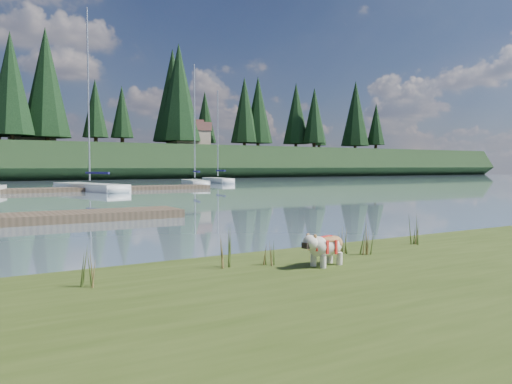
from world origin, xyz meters
TOP-DOWN VIEW (x-y plane):
  - ground at (0.00, 30.00)m, footprint 200.00×200.00m
  - bank at (0.00, -6.00)m, footprint 60.00×9.00m
  - bulldog at (1.76, -3.16)m, footprint 0.89×0.46m
  - dock_far at (2.00, 30.00)m, footprint 26.00×2.20m
  - sailboat_bg_3 at (5.17, 31.11)m, footprint 4.41×9.88m
  - sailboat_bg_4 at (16.39, 35.60)m, footprint 3.41×8.10m
  - sailboat_bg_5 at (22.05, 42.24)m, footprint 2.09×7.43m
  - weed_0 at (0.33, -2.46)m, footprint 0.17×0.14m
  - weed_1 at (1.06, -2.67)m, footprint 0.17×0.14m
  - weed_2 at (3.05, -2.77)m, footprint 0.17×0.14m
  - weed_3 at (-1.81, -2.69)m, footprint 0.17×0.14m
  - weed_4 at (2.70, -2.45)m, footprint 0.17×0.14m
  - weed_5 at (4.65, -2.41)m, footprint 0.17×0.14m
  - mud_lip at (0.00, -1.60)m, footprint 60.00×0.50m
  - conifer_4 at (3.00, 66.00)m, footprint 6.16×6.16m
  - conifer_5 at (15.00, 70.00)m, footprint 3.96×3.96m
  - conifer_6 at (28.00, 68.00)m, footprint 7.04×7.04m
  - conifer_7 at (42.00, 71.00)m, footprint 5.28×5.28m
  - conifer_8 at (55.00, 67.00)m, footprint 4.62×4.62m
  - conifer_9 at (68.00, 70.00)m, footprint 5.94×5.94m
  - house_1 at (6.00, 71.00)m, footprint 6.30×5.30m
  - house_2 at (30.00, 69.00)m, footprint 6.30×5.30m

SIDE VIEW (x-z plane):
  - ground at x=0.00m, z-range 0.00..0.00m
  - mud_lip at x=0.00m, z-range 0.00..0.14m
  - dock_far at x=2.00m, z-range 0.00..0.30m
  - bank at x=0.00m, z-range 0.00..0.35m
  - sailboat_bg_3 at x=5.17m, z-range -6.72..7.37m
  - sailboat_bg_5 at x=22.05m, z-range -4.96..5.60m
  - sailboat_bg_4 at x=16.39m, z-range -5.54..6.19m
  - weed_1 at x=1.06m, z-range 0.32..0.74m
  - weed_4 at x=2.70m, z-range 0.31..0.78m
  - weed_3 at x=-1.81m, z-range 0.30..0.89m
  - weed_5 at x=4.65m, z-range 0.30..0.93m
  - weed_0 at x=0.33m, z-range 0.29..0.98m
  - weed_2 at x=3.05m, z-range 0.29..1.00m
  - bulldog at x=1.76m, z-range 0.42..0.94m
  - house_1 at x=6.00m, z-range 4.99..9.64m
  - house_2 at x=30.00m, z-range 4.99..9.64m
  - conifer_5 at x=15.00m, z-range 5.65..16.00m
  - conifer_8 at x=55.00m, z-range 5.62..17.40m
  - conifer_7 at x=42.00m, z-range 5.59..18.79m
  - conifer_9 at x=68.00m, z-range 5.55..20.18m
  - conifer_4 at x=3.00m, z-range 5.54..20.64m
  - conifer_6 at x=28.00m, z-range 5.49..22.49m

